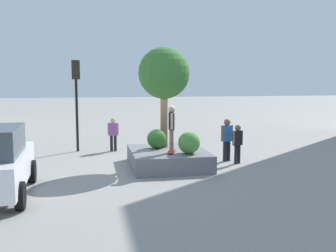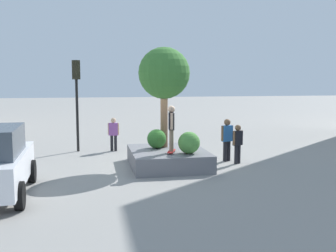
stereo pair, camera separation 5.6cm
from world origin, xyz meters
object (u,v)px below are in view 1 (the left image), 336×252
object	(u,v)px
pedestrian_crossing	(238,141)
bystander_watching	(227,137)
passerby_with_bag	(113,132)
planter_ledge	(168,158)
plaza_tree	(164,74)
skateboarder	(171,125)
traffic_light_corner	(76,89)
skateboard	(171,151)

from	to	relation	value
pedestrian_crossing	bystander_watching	bearing A→B (deg)	24.67
bystander_watching	passerby_with_bag	bearing A→B (deg)	54.49
planter_ledge	passerby_with_bag	distance (m)	4.08
plaza_tree	skateboarder	world-z (taller)	plaza_tree
skateboarder	pedestrian_crossing	distance (m)	2.90
planter_ledge	passerby_with_bag	bearing A→B (deg)	26.97
plaza_tree	planter_ledge	bearing A→B (deg)	-177.38
traffic_light_corner	pedestrian_crossing	xyz separation A→B (m)	(-3.89, -6.16, -1.94)
plaza_tree	skateboard	world-z (taller)	plaza_tree
planter_ledge	bystander_watching	world-z (taller)	bystander_watching
plaza_tree	passerby_with_bag	xyz separation A→B (m)	(2.96, 1.80, -2.57)
skateboarder	bystander_watching	bearing A→B (deg)	-65.62
plaza_tree	skateboard	xyz separation A→B (m)	(-1.26, -0.03, -2.77)
passerby_with_bag	skateboard	bearing A→B (deg)	-156.50
skateboarder	bystander_watching	size ratio (longest dim) A/B	0.96
plaza_tree	pedestrian_crossing	bearing A→B (deg)	-103.51
pedestrian_crossing	skateboard	bearing A→B (deg)	102.27
plaza_tree	passerby_with_bag	distance (m)	4.31
traffic_light_corner	bystander_watching	distance (m)	7.04
skateboard	traffic_light_corner	world-z (taller)	traffic_light_corner
traffic_light_corner	passerby_with_bag	distance (m)	2.52
skateboard	pedestrian_crossing	size ratio (longest dim) A/B	0.54
skateboard	bystander_watching	distance (m)	2.75
traffic_light_corner	skateboarder	bearing A→B (deg)	-142.63
passerby_with_bag	bystander_watching	xyz separation A→B (m)	(-3.09, -4.33, 0.10)
plaza_tree	traffic_light_corner	size ratio (longest dim) A/B	0.94
skateboarder	passerby_with_bag	distance (m)	4.66
planter_ledge	passerby_with_bag	xyz separation A→B (m)	(3.60, 1.83, 0.57)
pedestrian_crossing	plaza_tree	bearing A→B (deg)	76.49
skateboarder	skateboard	bearing A→B (deg)	0.00
plaza_tree	pedestrian_crossing	xyz separation A→B (m)	(-0.67, -2.77, -2.58)
plaza_tree	traffic_light_corner	distance (m)	4.72
pedestrian_crossing	passerby_with_bag	bearing A→B (deg)	51.62
skateboard	passerby_with_bag	world-z (taller)	passerby_with_bag
passerby_with_bag	pedestrian_crossing	bearing A→B (deg)	-128.38
planter_ledge	traffic_light_corner	bearing A→B (deg)	41.52
pedestrian_crossing	bystander_watching	distance (m)	0.60
passerby_with_bag	bystander_watching	world-z (taller)	bystander_watching
skateboarder	pedestrian_crossing	world-z (taller)	skateboarder
passerby_with_bag	traffic_light_corner	bearing A→B (deg)	80.54
skateboard	skateboarder	world-z (taller)	skateboarder
skateboarder	bystander_watching	world-z (taller)	skateboarder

